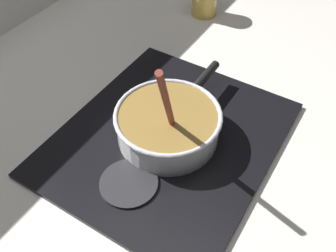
# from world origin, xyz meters

# --- Properties ---
(ground) EXTENTS (2.40, 1.60, 0.04)m
(ground) POSITION_xyz_m (0.00, 0.00, -0.02)
(ground) COLOR beige
(hob_plate) EXTENTS (0.56, 0.48, 0.01)m
(hob_plate) POSITION_xyz_m (0.08, 0.09, 0.01)
(hob_plate) COLOR black
(hob_plate) RESTS_ON ground
(burner_ring) EXTENTS (0.18, 0.18, 0.01)m
(burner_ring) POSITION_xyz_m (0.08, 0.09, 0.02)
(burner_ring) COLOR #592D0C
(burner_ring) RESTS_ON hob_plate
(spare_burner) EXTENTS (0.13, 0.13, 0.01)m
(spare_burner) POSITION_xyz_m (-0.08, 0.09, 0.01)
(spare_burner) COLOR #262628
(spare_burner) RESTS_ON hob_plate
(cooking_pan) EXTENTS (0.37, 0.25, 0.30)m
(cooking_pan) POSITION_xyz_m (0.08, 0.09, 0.05)
(cooking_pan) COLOR silver
(cooking_pan) RESTS_ON hob_plate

